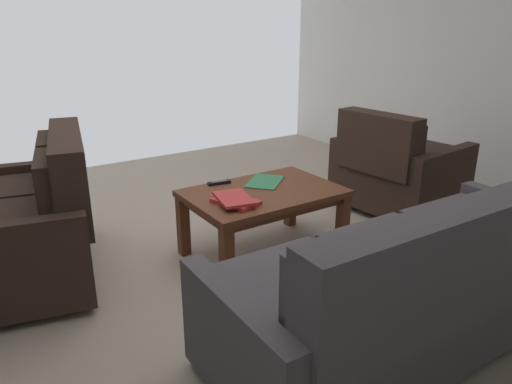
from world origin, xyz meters
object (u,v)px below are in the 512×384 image
Objects in this scene: sofa_main at (420,282)px; coffee_table at (263,200)px; loveseat_near at (24,222)px; tv_remote at (219,183)px; armchair_side at (396,169)px; loose_magazine at (265,182)px; book_stack at (235,200)px.

sofa_main is 1.25m from coffee_table.
loveseat_near is 1.49m from coffee_table.
sofa_main is at bearing 98.44° from tv_remote.
armchair_side is (-1.38, -0.06, -0.03)m from coffee_table.
sofa_main is 2.30m from loveseat_near.
armchair_side is at bearing 171.93° from tv_remote.
loose_magazine is (1.27, -0.08, 0.10)m from armchair_side.
sofa_main is 2.14× the size of armchair_side.
armchair_side reaches higher than book_stack.
sofa_main reaches higher than book_stack.
armchair_side reaches higher than sofa_main.
loose_magazine is at bearing 153.68° from tv_remote.
armchair_side reaches higher than coffee_table.
book_stack is at bearing 149.75° from loveseat_near.
loose_magazine is at bearing -128.10° from coffee_table.
loose_magazine is (-0.29, 0.14, -0.01)m from tv_remote.
coffee_table is 3.22× the size of loose_magazine.
sofa_main reaches higher than loose_magazine.
sofa_main is 6.22× the size of book_stack.
book_stack reaches higher than tv_remote.
armchair_side reaches higher than loose_magazine.
loveseat_near reaches higher than sofa_main.
loose_magazine is (-0.11, -0.14, 0.07)m from coffee_table.
loveseat_near is 1.29m from book_stack.
armchair_side is 1.67m from book_stack.
tv_remote is at bearing -81.56° from sofa_main.
armchair_side is 1.28m from loose_magazine.
armchair_side is at bearing -135.68° from sofa_main.
book_stack reaches higher than coffee_table.
coffee_table is 0.19m from loose_magazine.
sofa_main is at bearing 44.32° from armchair_side.
sofa_main is 6.56× the size of loose_magazine.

